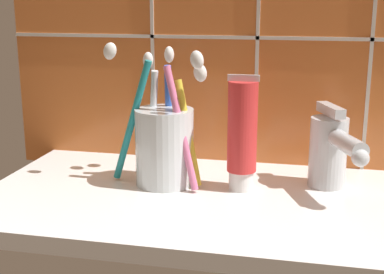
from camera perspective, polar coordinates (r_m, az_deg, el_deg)
name	(u,v)px	position (r cm, az deg, el deg)	size (l,w,h in cm)	color
sink_counter	(229,204)	(66.18, 3.92, -7.14)	(61.20, 30.81, 2.00)	white
toothbrush_cup	(164,142)	(68.66, -2.95, -0.51)	(14.31, 9.51, 18.36)	silver
toothpaste_tube	(242,134)	(66.31, 5.38, 0.33)	(3.87, 3.69, 14.57)	white
sink_faucet	(331,149)	(69.17, 14.63, -1.27)	(6.55, 12.22, 10.58)	silver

